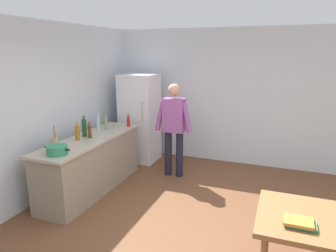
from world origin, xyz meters
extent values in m
plane|color=brown|center=(0.00, 0.00, 0.00)|extent=(14.00, 14.00, 0.00)
cube|color=silver|center=(0.00, 3.00, 1.35)|extent=(6.40, 0.12, 2.70)
cube|color=silver|center=(-2.60, 0.20, 1.35)|extent=(0.12, 5.60, 2.70)
cube|color=gray|center=(-2.00, 0.80, 0.43)|extent=(0.60, 2.12, 0.86)
cube|color=#B2A893|center=(-2.00, 0.80, 0.88)|extent=(0.64, 2.20, 0.04)
cube|color=white|center=(-1.90, 2.40, 0.90)|extent=(0.70, 0.64, 1.80)
cylinder|color=#B2B2B7|center=(-1.68, 2.06, 1.10)|extent=(0.02, 0.02, 0.40)
cylinder|color=#1E1E2D|center=(-1.06, 1.85, 0.42)|extent=(0.13, 0.13, 0.84)
cylinder|color=#1E1E2D|center=(-0.84, 1.85, 0.42)|extent=(0.13, 0.13, 0.84)
cube|color=#99519E|center=(-0.95, 1.85, 1.14)|extent=(0.38, 0.22, 0.60)
sphere|color=tan|center=(-0.95, 1.85, 1.59)|extent=(0.22, 0.22, 0.22)
cylinder|color=#99519E|center=(-1.20, 1.81, 1.12)|extent=(0.20, 0.09, 0.55)
cylinder|color=#99519E|center=(-0.70, 1.81, 1.12)|extent=(0.20, 0.09, 0.55)
cylinder|color=olive|center=(0.80, 0.05, 0.35)|extent=(0.06, 0.06, 0.70)
cylinder|color=#2D845B|center=(-1.93, -0.04, 0.96)|extent=(0.28, 0.28, 0.12)
cube|color=black|center=(-2.10, -0.04, 0.98)|extent=(0.06, 0.03, 0.02)
cube|color=black|center=(-1.76, -0.04, 0.98)|extent=(0.06, 0.03, 0.02)
cylinder|color=tan|center=(-2.19, 0.20, 0.97)|extent=(0.11, 0.11, 0.14)
cylinder|color=olive|center=(-2.17, 0.21, 1.11)|extent=(0.02, 0.05, 0.22)
cylinder|color=olive|center=(-2.17, 0.19, 1.11)|extent=(0.02, 0.04, 0.22)
cylinder|color=#996619|center=(-2.10, 0.61, 1.01)|extent=(0.06, 0.06, 0.22)
cylinder|color=#996619|center=(-2.10, 0.61, 1.15)|extent=(0.03, 0.03, 0.06)
cylinder|color=silver|center=(-2.20, 1.35, 1.02)|extent=(0.07, 0.07, 0.24)
cylinder|color=silver|center=(-2.20, 1.35, 1.17)|extent=(0.03, 0.03, 0.06)
cylinder|color=#B22319|center=(-1.77, 1.67, 0.99)|extent=(0.06, 0.06, 0.18)
cylinder|color=#B22319|center=(-1.77, 1.67, 1.11)|extent=(0.02, 0.02, 0.06)
cylinder|color=#1E5123|center=(-2.13, 0.83, 1.04)|extent=(0.08, 0.08, 0.28)
cylinder|color=#1E5123|center=(-2.13, 0.83, 1.21)|extent=(0.03, 0.03, 0.06)
cylinder|color=#5B3314|center=(-1.99, 0.78, 1.00)|extent=(0.06, 0.06, 0.20)
cylinder|color=#5B3314|center=(-1.99, 0.78, 1.13)|extent=(0.02, 0.02, 0.06)
cylinder|color=gray|center=(-2.04, 1.34, 1.03)|extent=(0.06, 0.06, 0.26)
cylinder|color=gray|center=(-2.04, 1.34, 1.19)|extent=(0.02, 0.02, 0.06)
cube|color=#387A47|center=(1.08, -0.48, 0.76)|extent=(0.27, 0.18, 0.03)
cube|color=orange|center=(1.06, -0.49, 0.79)|extent=(0.25, 0.19, 0.03)
camera|label=1|loc=(0.85, -3.14, 2.24)|focal=32.58mm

